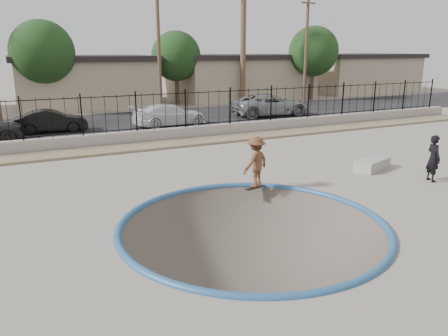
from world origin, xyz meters
TOP-DOWN VIEW (x-y plane):
  - ground at (0.00, 12.00)m, footprint 120.00×120.00m
  - bowl_pit at (0.00, -1.00)m, footprint 6.84×6.84m
  - coping_ring at (0.00, -1.00)m, footprint 7.04×7.04m
  - rock_strip at (0.00, 9.20)m, footprint 42.00×1.60m
  - retaining_wall at (0.00, 10.30)m, footprint 42.00×0.45m
  - fence at (0.00, 10.30)m, footprint 40.00×0.04m
  - street at (0.00, 17.00)m, footprint 90.00×8.00m
  - house_center at (0.00, 26.50)m, footprint 10.60×8.60m
  - house_east at (14.00, 26.50)m, footprint 12.60×8.60m
  - house_east_far at (28.00, 26.50)m, footprint 11.60×8.60m
  - palm_right at (12.00, 22.00)m, footprint 2.30×2.30m
  - utility_pole_mid at (4.00, 19.00)m, footprint 1.70×0.24m
  - utility_pole_right at (16.00, 19.00)m, footprint 1.70×0.24m
  - street_tree_left at (-3.00, 23.00)m, footprint 4.32×4.32m
  - street_tree_mid at (7.00, 24.00)m, footprint 3.96×3.96m
  - street_tree_right at (19.00, 22.00)m, footprint 4.32×4.32m
  - skater at (1.56, 1.60)m, footprint 1.22×0.97m
  - skateboard at (1.56, 1.60)m, footprint 0.81×0.40m
  - videographer at (7.50, -0.24)m, footprint 0.52×0.67m
  - concrete_ledge at (6.76, 1.78)m, footprint 1.74×1.19m
  - car_b at (-3.46, 15.00)m, footprint 3.76×1.49m
  - car_c at (2.99, 14.20)m, footprint 4.50×2.10m
  - car_d at (10.40, 15.00)m, footprint 5.46×2.84m

SIDE VIEW (x-z plane):
  - ground at x=0.00m, z-range -2.20..0.00m
  - bowl_pit at x=0.00m, z-range -0.90..0.90m
  - coping_ring at x=0.00m, z-range -0.10..0.10m
  - street at x=0.00m, z-range 0.00..0.04m
  - rock_strip at x=0.00m, z-range 0.00..0.11m
  - skateboard at x=1.56m, z-range 0.02..0.09m
  - concrete_ledge at x=6.76m, z-range 0.00..0.40m
  - retaining_wall at x=0.00m, z-range 0.00..0.60m
  - car_b at x=-3.46m, z-range 0.04..1.25m
  - car_c at x=2.99m, z-range 0.04..1.31m
  - car_d at x=10.40m, z-range 0.04..1.50m
  - videographer at x=7.50m, z-range 0.00..1.61m
  - skater at x=1.56m, z-range 0.00..1.65m
  - fence at x=0.00m, z-range 0.60..2.40m
  - house_east at x=14.00m, z-range 0.02..3.92m
  - house_east_far at x=28.00m, z-range 0.02..3.92m
  - house_center at x=0.00m, z-range 0.02..3.92m
  - street_tree_mid at x=7.00m, z-range 0.92..6.75m
  - street_tree_left at x=-3.00m, z-range 1.01..7.37m
  - street_tree_right at x=19.00m, z-range 1.01..7.37m
  - utility_pole_right at x=16.00m, z-range 0.20..9.20m
  - utility_pole_mid at x=4.00m, z-range 0.21..9.71m
  - palm_right at x=12.00m, z-range 2.18..12.48m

